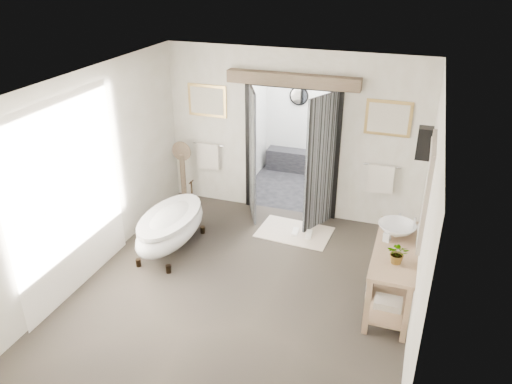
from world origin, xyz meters
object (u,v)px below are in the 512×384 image
basin (397,230)px  rug (294,232)px  vanity (391,270)px  clawfoot_tub (171,226)px

basin → rug: bearing=128.5°
vanity → basin: size_ratio=3.17×
vanity → basin: (-0.01, 0.33, 0.43)m
clawfoot_tub → vanity: size_ratio=1.07×
clawfoot_tub → rug: bearing=33.2°
vanity → rug: vanity is taller
rug → basin: 2.16m
clawfoot_tub → vanity: vanity is taller
clawfoot_tub → basin: size_ratio=3.40×
clawfoot_tub → vanity: 3.39m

